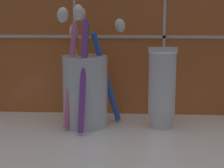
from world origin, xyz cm
name	(u,v)px	position (x,y,z in cm)	size (l,w,h in cm)	color
sink_counter	(159,154)	(0.00, 0.00, 1.00)	(61.28, 34.33, 2.00)	white
tile_wall_backsplash	(155,7)	(0.01, 17.41, 20.56)	(71.28, 1.72, 41.11)	#C6662D
toothbrush_cup	(85,87)	(-11.08, 9.03, 8.22)	(10.49, 13.18, 18.92)	silver
toothpaste_tube	(162,88)	(0.85, 9.01, 8.16)	(4.38, 4.18, 12.54)	white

